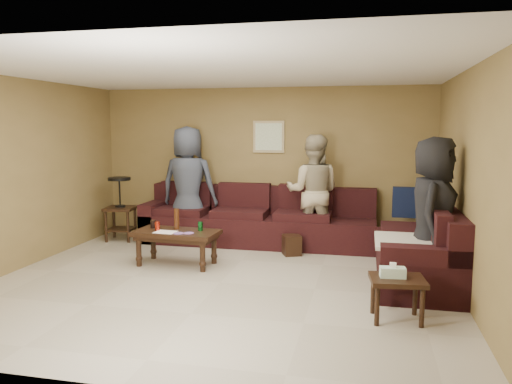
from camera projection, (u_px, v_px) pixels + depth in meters
The scene contains 10 objects.
room at pixel (219, 144), 5.80m from camera, with size 5.60×5.50×2.50m.
sectional_sofa at pixel (304, 233), 7.26m from camera, with size 4.65×2.90×0.97m.
coffee_table at pixel (176, 236), 6.74m from camera, with size 1.16×0.63×0.75m.
end_table_left at pixel (120, 207), 8.20m from camera, with size 0.52×0.52×1.04m.
side_table_right at pixel (396, 283), 4.80m from camera, with size 0.56×0.47×0.57m.
waste_bin at pixel (292, 245), 7.29m from camera, with size 0.25×0.25×0.29m, color black.
wall_art at pixel (269, 137), 8.17m from camera, with size 0.52×0.04×0.52m.
person_left at pixel (188, 184), 8.05m from camera, with size 0.92×0.60×1.87m, color #333948.
person_middle at pixel (313, 192), 7.65m from camera, with size 0.85×0.66×1.75m, color tan.
person_right at pixel (433, 213), 5.71m from camera, with size 0.86×0.56×1.76m, color black.
Camera 1 is at (1.69, -5.58, 1.87)m, focal length 35.00 mm.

